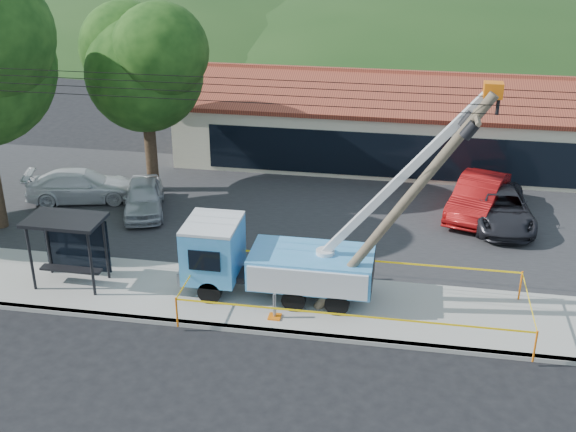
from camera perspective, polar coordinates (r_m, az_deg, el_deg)
The scene contains 16 objects.
ground at distance 22.18m, azimuth -4.54°, elevation -12.04°, with size 120.00×120.00×0.00m, color black.
curb at distance 23.81m, azimuth -3.31°, elevation -8.94°, with size 60.00×0.25×0.15m, color #A6A49B.
sidewalk at distance 25.37m, azimuth -2.34°, elevation -6.62°, with size 60.00×4.00×0.15m, color #A6A49B.
parking_lot at distance 32.37m, azimuth 0.61°, elevation 0.55°, with size 60.00×12.00×0.10m, color #28282B.
strip_mall at distance 38.87m, azimuth 8.43°, elevation 7.31°, with size 22.50×8.53×4.67m.
tree_lot at distance 33.15m, azimuth -11.34°, elevation 11.88°, with size 6.30×5.60×8.94m.
hill_west at distance 76.01m, azimuth -5.50°, elevation 14.37°, with size 78.40×56.00×28.00m, color #193714.
hill_center at distance 73.59m, azimuth 14.21°, elevation 13.43°, with size 89.60×64.00×32.00m, color #193714.
utility_truck at distance 24.91m, azimuth -1.15°, elevation -3.34°, with size 10.09×3.52×7.88m.
leaning_pole at distance 22.73m, azimuth 9.45°, elevation 1.38°, with size 5.26×1.78×7.81m.
bus_shelter at distance 26.62m, azimuth -16.94°, elevation -1.37°, with size 2.69×1.67×2.58m.
caution_tape at distance 24.17m, azimuth 5.28°, elevation -6.00°, with size 11.20×3.76×1.09m.
car_silver at distance 32.62m, azimuth -11.21°, elevation 0.16°, with size 1.67×4.15×1.41m, color #B3B6BA.
car_red at distance 32.86m, azimuth 14.62°, elevation -0.00°, with size 1.77×5.08×1.67m, color maroon.
car_white at distance 34.55m, azimuth -15.86°, elevation 1.08°, with size 1.99×4.91×1.42m, color silver.
car_dark at distance 32.24m, azimuth 16.29°, elevation -0.69°, with size 2.38×5.16×1.43m, color #222227.
Camera 1 is at (4.74, -17.21, 13.16)m, focal length 45.00 mm.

